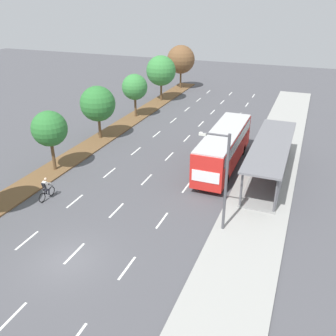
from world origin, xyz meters
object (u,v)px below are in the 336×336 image
Objects in this scene: cyclist at (46,189)px; median_tree_third at (98,104)px; median_tree_second at (49,129)px; bus_shelter at (274,157)px; median_tree_fourth at (135,87)px; median_tree_fifth at (161,71)px; median_tree_farthest at (181,59)px; streetlight at (224,176)px; bus at (224,145)px.

median_tree_third is at bearing 102.94° from cyclist.
median_tree_second is (-2.51, 4.29, 3.02)m from cyclist.
bus_shelter is 2.42× the size of median_tree_fourth.
median_tree_third is 1.06× the size of median_tree_fourth.
median_tree_fifth is 0.93× the size of median_tree_farthest.
streetlight reaches higher than cyclist.
median_tree_fourth reaches higher than bus_shelter.
cyclist is 0.29× the size of median_tree_fifth.
bus is 1.74× the size of streetlight.
streetlight is (-2.11, -8.97, 2.02)m from bus_shelter.
bus_shelter is 18.32m from median_tree_third.
bus is 1.82× the size of median_tree_fifth.
bus_shelter is at bearing -56.79° from median_tree_farthest.
median_tree_third is 16.38m from median_tree_fifth.
streetlight is at bearing -12.60° from median_tree_second.
median_tree_fourth is (-13.59, 10.37, 1.67)m from bus.
median_tree_farthest is at bearing 90.30° from median_tree_second.
cyclist is (-10.88, -10.29, -1.28)m from bus.
cyclist is 29.18m from median_tree_fifth.
median_tree_fifth is (-2.66, 28.85, 3.47)m from cyclist.
streetlight is at bearing -66.53° from median_tree_farthest.
median_tree_fifth reaches higher than median_tree_second.
median_tree_fourth is 25.34m from streetlight.
median_tree_third reaches higher than median_tree_second.
median_tree_fifth reaches higher than median_tree_fourth.
cyclist is at bearing -136.59° from bus.
bus is at bearing -9.01° from median_tree_third.
streetlight reaches higher than bus.
median_tree_fifth is (-0.16, 24.56, 0.45)m from median_tree_second.
median_tree_fifth is at bearing 90.37° from median_tree_second.
cyclist is 0.33× the size of median_tree_third.
bus is at bearing 43.41° from cyclist.
bus reaches higher than cyclist.
median_tree_fourth is 0.78× the size of median_tree_farthest.
median_tree_farthest is (-17.84, 27.25, 2.70)m from bus_shelter.
median_tree_fifth is 0.95× the size of streetlight.
bus is at bearing 102.88° from streetlight.
median_tree_second is 24.56m from median_tree_fifth.
bus is 14.77m from median_tree_second.
median_tree_farthest reaches higher than streetlight.
median_tree_second is 15.94m from streetlight.
median_tree_farthest is 39.49m from streetlight.
median_tree_farthest is (-13.56, 26.74, 2.50)m from bus.
median_tree_fifth is at bearing -89.89° from median_tree_farthest.
streetlight is at bearing -103.24° from bus_shelter.
median_tree_second reaches higher than bus.
cyclist is at bearing -85.86° from median_tree_farthest.
bus_shelter is 1.93× the size of streetlight.
median_tree_second is at bearing -155.84° from bus.
streetlight reaches higher than bus_shelter.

